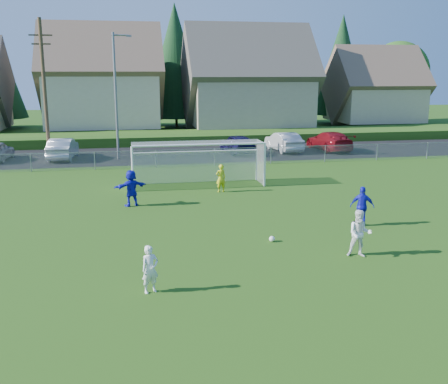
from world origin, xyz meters
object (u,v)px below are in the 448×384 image
(car_g, at_px, (329,141))
(goalkeeper, at_px, (221,178))
(car_e, at_px, (237,144))
(soccer_goal, at_px, (197,157))
(player_white_a, at_px, (150,269))
(player_blue_a, at_px, (362,206))
(player_blue_b, at_px, (131,188))
(soccer_ball, at_px, (272,239))
(car_f, at_px, (284,142))
(car_b, at_px, (63,149))
(player_white_b, at_px, (360,234))

(car_g, bearing_deg, goalkeeper, 44.83)
(car_e, distance_m, soccer_goal, 11.99)
(soccer_goal, bearing_deg, player_white_a, -103.25)
(player_blue_a, distance_m, player_blue_b, 10.75)
(soccer_ball, relative_size, player_blue_a, 0.13)
(soccer_ball, height_order, car_f, car_f)
(player_blue_b, height_order, goalkeeper, player_blue_b)
(player_blue_a, xyz_separation_m, player_blue_b, (-9.42, 5.19, 0.04))
(player_blue_b, relative_size, soccer_goal, 0.24)
(car_b, relative_size, car_f, 1.01)
(player_white_b, distance_m, player_blue_a, 3.92)
(player_white_b, bearing_deg, goalkeeper, 123.08)
(player_blue_a, height_order, car_f, player_blue_a)
(car_b, bearing_deg, soccer_goal, 131.97)
(player_white_a, distance_m, player_blue_b, 10.41)
(player_white_a, bearing_deg, player_blue_b, 68.84)
(soccer_ball, height_order, player_white_b, player_white_b)
(player_white_a, height_order, goalkeeper, goalkeeper)
(soccer_ball, distance_m, car_f, 23.36)
(player_white_a, height_order, car_g, car_g)
(car_b, distance_m, car_f, 17.17)
(player_white_b, relative_size, car_e, 0.38)
(soccer_ball, distance_m, soccer_goal, 10.89)
(player_white_b, height_order, goalkeeper, player_white_b)
(goalkeeper, bearing_deg, soccer_ball, 80.68)
(player_white_b, relative_size, soccer_goal, 0.23)
(player_blue_b, relative_size, car_b, 0.37)
(player_blue_b, bearing_deg, player_blue_a, 129.89)
(goalkeeper, height_order, car_e, car_e)
(soccer_ball, relative_size, player_white_b, 0.13)
(car_g, bearing_deg, player_blue_a, 67.42)
(goalkeeper, height_order, car_f, car_f)
(player_white_b, xyz_separation_m, car_e, (0.80, 23.84, -0.08))
(player_blue_a, xyz_separation_m, car_b, (-14.15, 20.17, -0.06))
(player_white_a, xyz_separation_m, car_g, (15.85, 25.73, 0.06))
(goalkeeper, xyz_separation_m, car_f, (7.66, 13.51, 0.02))
(player_blue_b, bearing_deg, soccer_goal, -153.69)
(player_white_b, height_order, car_b, player_white_b)
(car_f, bearing_deg, goalkeeper, 54.64)
(player_blue_a, bearing_deg, player_blue_b, -3.36)
(goalkeeper, bearing_deg, car_e, -117.73)
(player_blue_a, bearing_deg, player_white_a, 55.40)
(goalkeeper, bearing_deg, car_b, -65.40)
(car_f, relative_size, soccer_goal, 0.63)
(soccer_ball, relative_size, player_blue_b, 0.13)
(player_white_a, relative_size, player_white_b, 0.85)
(soccer_goal, bearing_deg, soccer_ball, -82.77)
(player_white_b, bearing_deg, car_e, 106.11)
(player_white_b, bearing_deg, car_b, 135.68)
(player_white_a, relative_size, car_g, 0.27)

